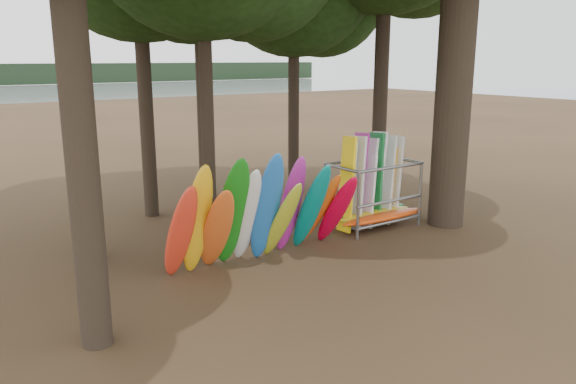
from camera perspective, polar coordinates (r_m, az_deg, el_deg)
ground at (r=15.27m, az=4.86°, el=-5.94°), size 120.00×120.00×0.00m
kayak_row at (r=13.91m, az=-2.69°, el=-2.38°), size 5.23×2.06×3.07m
storage_rack at (r=17.33m, az=8.54°, el=-0.33°), size 3.23×1.60×2.90m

